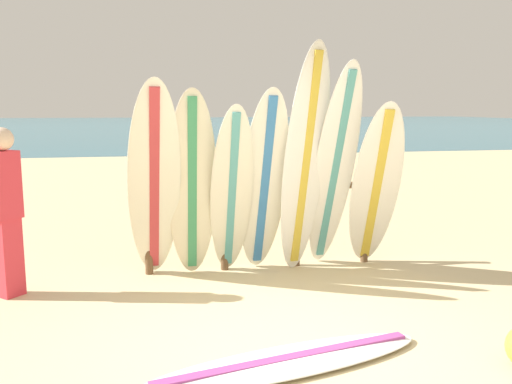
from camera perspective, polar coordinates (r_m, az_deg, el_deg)
ground_plane at (r=4.32m, az=4.43°, el=-17.39°), size 120.00×120.00×0.00m
ocean_water at (r=61.77m, az=-10.25°, el=7.02°), size 120.00×80.00×0.01m
surfboard_rack at (r=6.44m, az=0.52°, el=-1.99°), size 2.74×0.09×1.12m
surfboard_leaning_far_left at (r=5.89m, az=-10.66°, el=0.91°), size 0.63×0.99×2.22m
surfboard_leaning_left at (r=6.00m, az=-6.73°, el=0.69°), size 0.55×0.59×2.12m
surfboard_leaning_center_left at (r=6.00m, az=-2.59°, el=-0.04°), size 0.48×0.82×1.96m
surfboard_leaning_center at (r=6.12m, az=0.85°, el=0.97°), size 0.61×0.78×2.13m
surfboard_leaning_center_right at (r=6.09m, az=5.16°, el=3.18°), size 0.64×0.73×2.62m
surfboard_leaning_right at (r=6.26m, az=8.20°, el=2.36°), size 0.54×1.02×2.42m
surfboard_leaning_far_right at (r=6.39m, az=12.47°, el=0.44°), size 0.69×1.04×1.99m
surfboard_lying_on_sand at (r=4.25m, az=3.38°, el=-17.36°), size 2.32×0.98×0.08m
beachgoer_standing at (r=5.97m, az=-24.79°, el=-1.24°), size 0.32×0.32×1.72m
small_boat_offshore at (r=38.28m, az=2.72°, el=6.44°), size 1.83×2.16×0.71m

